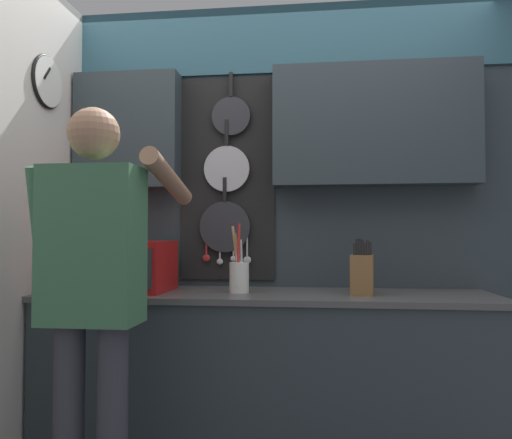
{
  "coord_description": "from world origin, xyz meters",
  "views": [
    {
      "loc": [
        0.25,
        -2.6,
        1.18
      ],
      "look_at": [
        -0.08,
        0.2,
        1.28
      ],
      "focal_mm": 35.0,
      "sensor_mm": 36.0,
      "label": 1
    }
  ],
  "objects_px": {
    "knife_block": "(362,274)",
    "utensil_crock": "(239,275)",
    "person": "(93,278)",
    "microwave": "(124,266)"
  },
  "relations": [
    {
      "from": "person",
      "to": "knife_block",
      "type": "bearing_deg",
      "value": 30.37
    },
    {
      "from": "utensil_crock",
      "to": "person",
      "type": "bearing_deg",
      "value": -126.72
    },
    {
      "from": "utensil_crock",
      "to": "knife_block",
      "type": "bearing_deg",
      "value": -0.15
    },
    {
      "from": "utensil_crock",
      "to": "person",
      "type": "relative_size",
      "value": 0.21
    },
    {
      "from": "knife_block",
      "to": "utensil_crock",
      "type": "distance_m",
      "value": 0.63
    },
    {
      "from": "utensil_crock",
      "to": "person",
      "type": "xyz_separation_m",
      "value": [
        -0.49,
        -0.66,
        0.03
      ]
    },
    {
      "from": "microwave",
      "to": "knife_block",
      "type": "relative_size",
      "value": 1.72
    },
    {
      "from": "microwave",
      "to": "person",
      "type": "distance_m",
      "value": 0.67
    },
    {
      "from": "knife_block",
      "to": "utensil_crock",
      "type": "xyz_separation_m",
      "value": [
        -0.63,
        0.0,
        -0.01
      ]
    },
    {
      "from": "knife_block",
      "to": "person",
      "type": "bearing_deg",
      "value": -149.63
    }
  ]
}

